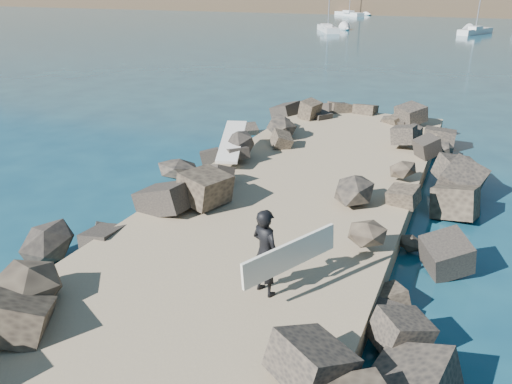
% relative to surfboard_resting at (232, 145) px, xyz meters
% --- Properties ---
extents(ground, '(800.00, 800.00, 0.00)m').
position_rel_surfboard_resting_xyz_m(ground, '(2.67, -3.19, -1.04)').
color(ground, '#0F384C').
rests_on(ground, ground).
extents(jetty, '(6.00, 26.00, 0.60)m').
position_rel_surfboard_resting_xyz_m(jetty, '(2.67, -5.19, -0.74)').
color(jetty, '#8C7759').
rests_on(jetty, ground).
extents(riprap_left, '(2.60, 22.00, 1.00)m').
position_rel_surfboard_resting_xyz_m(riprap_left, '(-0.23, -4.69, -0.54)').
color(riprap_left, black).
rests_on(riprap_left, ground).
extents(riprap_right, '(2.60, 22.00, 1.00)m').
position_rel_surfboard_resting_xyz_m(riprap_right, '(5.57, -4.69, -0.54)').
color(riprap_right, black).
rests_on(riprap_right, ground).
extents(surfboard_resting, '(1.44, 2.67, 0.09)m').
position_rel_surfboard_resting_xyz_m(surfboard_resting, '(0.00, 0.00, 0.00)').
color(surfboard_resting, silver).
rests_on(surfboard_resting, riprap_left).
extents(surfer_with_board, '(1.33, 1.77, 1.62)m').
position_rel_surfboard_resting_xyz_m(surfer_with_board, '(3.89, -6.38, 0.37)').
color(surfer_with_board, black).
rests_on(surfer_with_board, jetty).
extents(sailboat_b, '(3.85, 6.30, 7.67)m').
position_rel_surfboard_resting_xyz_m(sailboat_b, '(5.49, 54.48, -0.70)').
color(sailboat_b, silver).
rests_on(sailboat_b, ground).
extents(sailboat_e, '(6.63, 6.15, 8.92)m').
position_rel_surfboard_resting_xyz_m(sailboat_e, '(-17.39, 84.36, -0.70)').
color(sailboat_e, silver).
rests_on(sailboat_e, ground).
extents(sailboat_a, '(4.55, 6.90, 8.42)m').
position_rel_surfboard_resting_xyz_m(sailboat_a, '(-11.70, 50.76, -0.70)').
color(sailboat_a, silver).
rests_on(sailboat_a, ground).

